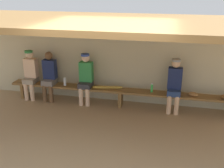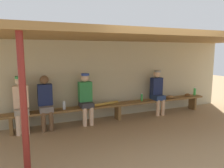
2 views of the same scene
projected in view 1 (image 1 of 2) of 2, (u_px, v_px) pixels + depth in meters
The scene contains 12 objects.
ground_plane at pixel (106, 137), 5.66m from camera, with size 24.00×24.00×0.00m, color #9E7F59.
back_wall at pixel (124, 61), 7.10m from camera, with size 8.00×0.20×2.20m, color #B7AD8C.
dugout_roof at pixel (114, 23), 5.51m from camera, with size 8.00×2.80×0.12m, color olive.
bench at pixel (121, 92), 6.94m from camera, with size 6.00×0.36×0.46m.
player_leftmost at pixel (31, 72), 7.33m from camera, with size 0.34×0.42×1.34m.
player_in_red at pixel (49, 74), 7.22m from camera, with size 0.34×0.42×1.34m.
player_near_post at pixel (86, 76), 7.01m from camera, with size 0.34×0.42×1.34m.
player_shirtless_tan at pixel (174, 83), 6.55m from camera, with size 0.34×0.42×1.34m.
water_bottle_orange at pixel (65, 82), 7.17m from camera, with size 0.07×0.07×0.22m.
water_bottle_blue at pixel (152, 88), 6.73m from camera, with size 0.06×0.06×0.23m.
baseball_glove_dark_brown at pixel (193, 94), 6.52m from camera, with size 0.24×0.17×0.09m, color olive.
baseball_bat at pixel (107, 87), 6.98m from camera, with size 0.07×0.07×0.76m, color #B28C33.
Camera 1 is at (1.19, -4.77, 3.03)m, focal length 43.28 mm.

